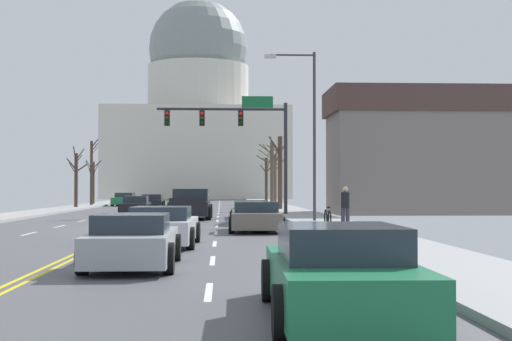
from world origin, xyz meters
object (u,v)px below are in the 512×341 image
sedan_oncoming_01 (152,202)px  signal_gantry (240,129)px  sedan_oncoming_02 (125,200)px  pedestrian_00 (345,205)px  bicycle_parked (328,218)px  sedan_near_05 (339,274)px  street_lamp_right (308,120)px  sedan_near_01 (251,213)px  sedan_near_02 (256,217)px  sedan_near_04 (133,242)px  sedan_near_03 (162,227)px  pickup_truck_near_00 (190,206)px  sedan_oncoming_00 (136,205)px

sedan_oncoming_01 → signal_gantry: bearing=-67.3°
signal_gantry → sedan_oncoming_01: (-6.84, 16.39, -4.74)m
sedan_oncoming_02 → pedestrian_00: (14.06, -40.18, 0.46)m
sedan_oncoming_02 → bicycle_parked: size_ratio=2.45×
bicycle_parked → sedan_near_05: bearing=-97.9°
sedan_near_05 → pedestrian_00: 19.78m
street_lamp_right → sedan_oncoming_01: 27.68m
street_lamp_right → sedan_near_01: size_ratio=1.89×
bicycle_parked → pedestrian_00: bearing=-38.9°
street_lamp_right → sedan_near_05: street_lamp_right is taller
signal_gantry → sedan_near_05: size_ratio=1.69×
sedan_near_02 → sedan_oncoming_02: (-10.45, 40.55, 0.02)m
sedan_near_04 → sedan_near_03: bearing=88.4°
signal_gantry → sedan_oncoming_01: 18.38m
pickup_truck_near_00 → pedestrian_00: 13.24m
sedan_oncoming_02 → sedan_near_01: bearing=-73.1°
pickup_truck_near_00 → sedan_near_02: bearing=-75.4°
pedestrian_00 → signal_gantry: bearing=104.3°
sedan_near_02 → street_lamp_right: bearing=66.2°
sedan_near_04 → sedan_near_05: size_ratio=0.93×
pickup_truck_near_00 → sedan_oncoming_02: bearing=104.4°
sedan_near_01 → sedan_near_02: bearing=-90.2°
street_lamp_right → sedan_oncoming_01: size_ratio=1.72×
signal_gantry → sedan_oncoming_01: size_ratio=1.67×
sedan_near_03 → sedan_near_04: (-0.16, -5.84, -0.01)m
signal_gantry → street_lamp_right: 9.58m
sedan_oncoming_00 → bicycle_parked: 21.53m
signal_gantry → sedan_oncoming_02: size_ratio=1.82×
sedan_near_01 → sedan_near_03: bearing=-103.6°
sedan_oncoming_00 → sedan_near_05: bearing=-79.5°
sedan_near_03 → sedan_near_04: bearing=-91.6°
street_lamp_right → pedestrian_00: size_ratio=5.02×
sedan_near_02 → pedestrian_00: bearing=5.8°
pedestrian_00 → sedan_near_03: bearing=-132.4°
signal_gantry → sedan_oncoming_02: bearing=112.1°
bicycle_parked → sedan_oncoming_01: bearing=108.0°
sedan_near_03 → sedan_near_02: bearing=66.0°
sedan_near_01 → signal_gantry: bearing=91.6°
pickup_truck_near_00 → bicycle_parked: 12.48m
pedestrian_00 → sedan_oncoming_02: bearing=109.3°
sedan_near_02 → sedan_oncoming_01: sedan_near_02 is taller
sedan_oncoming_01 → sedan_near_03: bearing=-84.2°
signal_gantry → pedestrian_00: signal_gantry is taller
sedan_near_02 → bicycle_parked: (2.97, 0.88, -0.07)m
sedan_near_05 → pedestrian_00: (3.40, 19.49, 0.46)m
sedan_near_01 → sedan_oncoming_02: bearing=106.9°
street_lamp_right → pickup_truck_near_00: street_lamp_right is taller
street_lamp_right → sedan_oncoming_02: street_lamp_right is taller
pickup_truck_near_00 → sedan_near_03: size_ratio=1.15×
sedan_oncoming_00 → street_lamp_right: bearing=-54.1°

